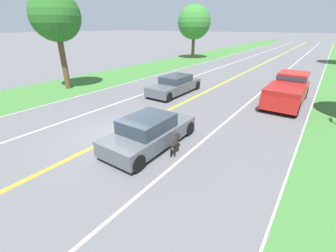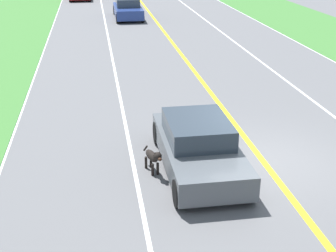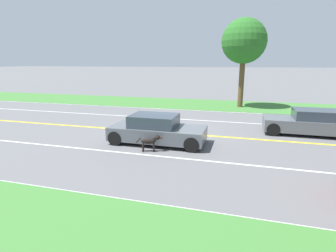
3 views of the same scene
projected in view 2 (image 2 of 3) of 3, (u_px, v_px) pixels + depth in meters
name	position (u px, v px, depth m)	size (l,w,h in m)	color
ground_plane	(263.00, 161.00, 12.71)	(400.00, 400.00, 0.00)	#5B5B5E
centre_divider_line	(263.00, 161.00, 12.71)	(0.18, 160.00, 0.01)	yellow
lane_dash_same_dir	(135.00, 170.00, 12.19)	(0.10, 160.00, 0.01)	white
ego_car	(198.00, 146.00, 12.14)	(1.87, 4.30, 1.32)	#51565B
dog	(153.00, 157.00, 11.92)	(0.42, 1.09, 0.73)	black
car_trailing_near	(128.00, 9.00, 33.35)	(1.90, 4.61, 1.38)	navy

